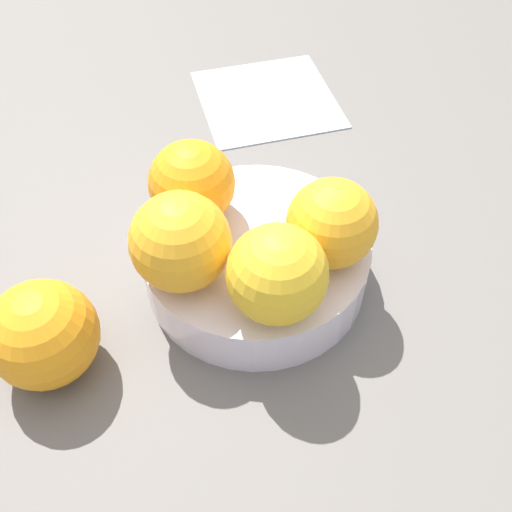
% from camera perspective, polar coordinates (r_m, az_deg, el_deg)
% --- Properties ---
extents(ground_plane, '(1.10, 1.10, 0.02)m').
position_cam_1_polar(ground_plane, '(0.48, 0.00, -2.72)').
color(ground_plane, '#66605B').
extents(fruit_bowl, '(0.17, 0.17, 0.04)m').
position_cam_1_polar(fruit_bowl, '(0.46, 0.00, -0.43)').
color(fruit_bowl, silver).
rests_on(fruit_bowl, ground_plane).
extents(orange_in_bowl_0, '(0.06, 0.06, 0.06)m').
position_cam_1_polar(orange_in_bowl_0, '(0.44, -6.27, 7.07)').
color(orange_in_bowl_0, orange).
rests_on(orange_in_bowl_0, fruit_bowl).
extents(orange_in_bowl_1, '(0.06, 0.06, 0.06)m').
position_cam_1_polar(orange_in_bowl_1, '(0.41, 7.43, 3.34)').
color(orange_in_bowl_1, '#F9A823').
rests_on(orange_in_bowl_1, fruit_bowl).
extents(orange_in_bowl_2, '(0.07, 0.07, 0.07)m').
position_cam_1_polar(orange_in_bowl_2, '(0.40, -7.40, 1.38)').
color(orange_in_bowl_2, '#F9A823').
rests_on(orange_in_bowl_2, fruit_bowl).
extents(orange_in_bowl_3, '(0.07, 0.07, 0.07)m').
position_cam_1_polar(orange_in_bowl_3, '(0.38, 2.09, -1.78)').
color(orange_in_bowl_3, yellow).
rests_on(orange_in_bowl_3, fruit_bowl).
extents(orange_loose_0, '(0.08, 0.08, 0.08)m').
position_cam_1_polar(orange_loose_0, '(0.42, -20.04, -7.18)').
color(orange_loose_0, orange).
rests_on(orange_loose_0, ground_plane).
extents(folded_napkin, '(0.19, 0.19, 0.00)m').
position_cam_1_polar(folded_napkin, '(0.65, 1.09, 15.10)').
color(folded_napkin, silver).
rests_on(folded_napkin, ground_plane).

